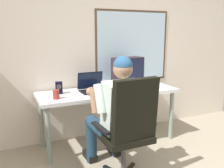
# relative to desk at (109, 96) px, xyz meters

# --- Properties ---
(wall_rear) EXTENTS (5.04, 0.08, 2.58)m
(wall_rear) POSITION_rel_desk_xyz_m (0.01, 0.37, 0.63)
(wall_rear) COLOR silver
(wall_rear) RESTS_ON ground
(desk) EXTENTS (1.81, 0.62, 0.73)m
(desk) POSITION_rel_desk_xyz_m (0.00, 0.00, 0.00)
(desk) COLOR gray
(desk) RESTS_ON ground
(office_chair) EXTENTS (0.58, 0.56, 1.08)m
(office_chair) POSITION_rel_desk_xyz_m (-0.19, -0.93, -0.05)
(office_chair) COLOR black
(office_chair) RESTS_ON ground
(person_seated) EXTENTS (0.55, 0.76, 1.25)m
(person_seated) POSITION_rel_desk_xyz_m (-0.20, -0.66, 0.01)
(person_seated) COLOR #1E374E
(person_seated) RESTS_ON ground
(crt_monitor) EXTENTS (0.44, 0.26, 0.42)m
(crt_monitor) POSITION_rel_desk_xyz_m (0.30, 0.05, 0.30)
(crt_monitor) COLOR beige
(crt_monitor) RESTS_ON desk
(laptop) EXTENTS (0.35, 0.29, 0.24)m
(laptop) POSITION_rel_desk_xyz_m (-0.20, 0.07, 0.13)
(laptop) COLOR black
(laptop) RESTS_ON desk
(wine_glass) EXTENTS (0.07, 0.07, 0.15)m
(wine_glass) POSITION_rel_desk_xyz_m (0.57, -0.14, 0.18)
(wine_glass) COLOR silver
(wine_glass) RESTS_ON desk
(desk_speaker) EXTENTS (0.10, 0.09, 0.15)m
(desk_speaker) POSITION_rel_desk_xyz_m (-0.62, 0.10, 0.15)
(desk_speaker) COLOR black
(desk_speaker) RESTS_ON desk
(coffee_mug) EXTENTS (0.07, 0.07, 0.11)m
(coffee_mug) POSITION_rel_desk_xyz_m (-0.71, -0.13, 0.12)
(coffee_mug) COLOR maroon
(coffee_mug) RESTS_ON desk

